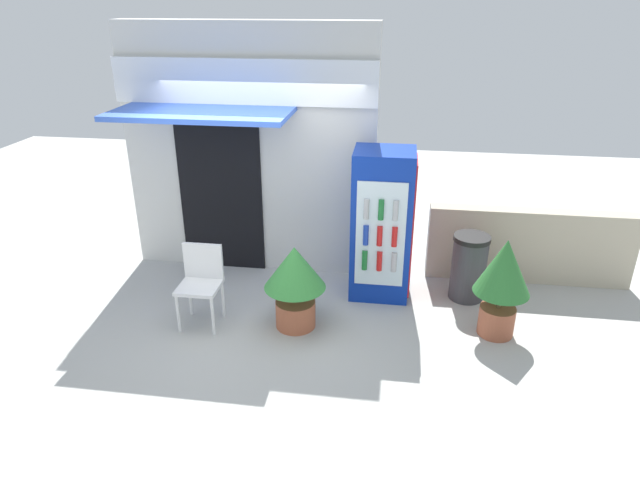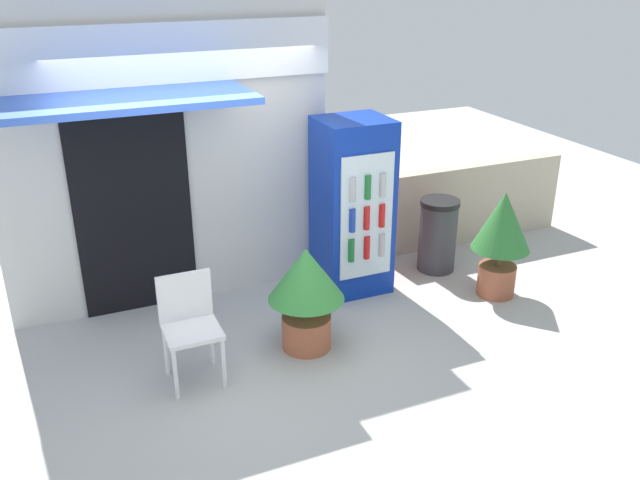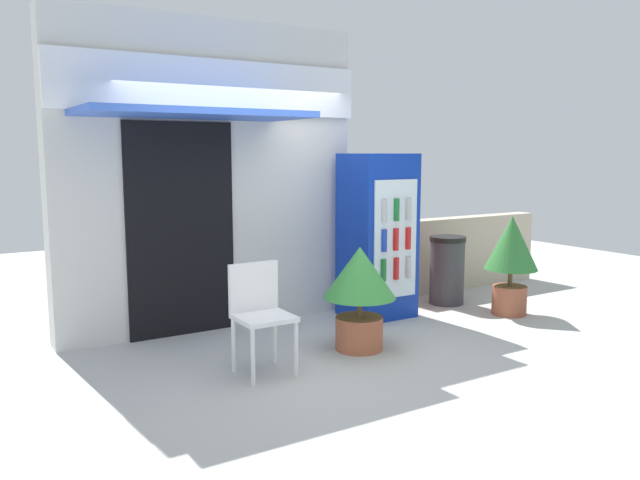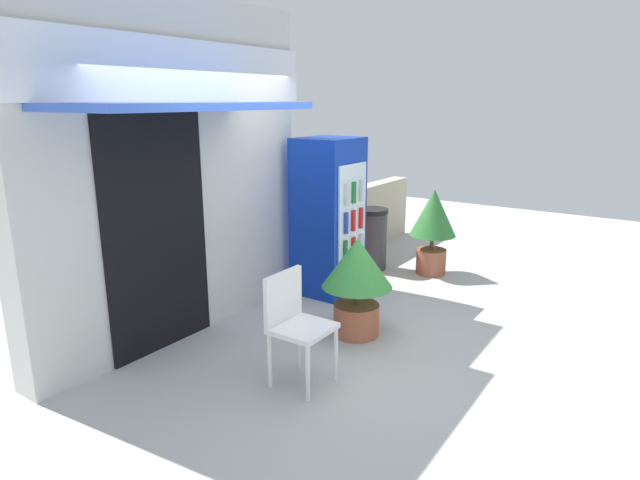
{
  "view_description": "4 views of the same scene",
  "coord_description": "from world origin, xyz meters",
  "px_view_note": "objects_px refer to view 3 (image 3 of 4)",
  "views": [
    {
      "loc": [
        1.66,
        -5.29,
        3.44
      ],
      "look_at": [
        0.85,
        0.29,
        0.93
      ],
      "focal_mm": 30.91,
      "sensor_mm": 36.0,
      "label": 1
    },
    {
      "loc": [
        -1.35,
        -4.93,
        3.34
      ],
      "look_at": [
        0.9,
        0.27,
        0.89
      ],
      "focal_mm": 37.62,
      "sensor_mm": 36.0,
      "label": 2
    },
    {
      "loc": [
        -2.74,
        -4.78,
        1.85
      ],
      "look_at": [
        0.42,
        0.33,
        1.01
      ],
      "focal_mm": 35.55,
      "sensor_mm": 36.0,
      "label": 3
    },
    {
      "loc": [
        -3.63,
        -2.52,
        2.25
      ],
      "look_at": [
        0.54,
        0.32,
        0.93
      ],
      "focal_mm": 30.16,
      "sensor_mm": 36.0,
      "label": 4
    }
  ],
  "objects_px": {
    "drink_cooler": "(378,236)",
    "plastic_chair": "(260,308)",
    "trash_bin": "(447,270)",
    "potted_plant_curbside": "(511,254)",
    "potted_plant_near_shop": "(360,286)"
  },
  "relations": [
    {
      "from": "plastic_chair",
      "to": "trash_bin",
      "type": "relative_size",
      "value": 1.11
    },
    {
      "from": "potted_plant_curbside",
      "to": "potted_plant_near_shop",
      "type": "bearing_deg",
      "value": -175.91
    },
    {
      "from": "trash_bin",
      "to": "potted_plant_near_shop",
      "type": "bearing_deg",
      "value": -154.71
    },
    {
      "from": "potted_plant_curbside",
      "to": "trash_bin",
      "type": "bearing_deg",
      "value": 107.84
    },
    {
      "from": "potted_plant_curbside",
      "to": "drink_cooler",
      "type": "bearing_deg",
      "value": 150.03
    },
    {
      "from": "drink_cooler",
      "to": "plastic_chair",
      "type": "bearing_deg",
      "value": -153.92
    },
    {
      "from": "plastic_chair",
      "to": "potted_plant_near_shop",
      "type": "bearing_deg",
      "value": 2.28
    },
    {
      "from": "drink_cooler",
      "to": "plastic_chair",
      "type": "xyz_separation_m",
      "value": [
        -1.96,
        -0.96,
        -0.37
      ]
    },
    {
      "from": "potted_plant_near_shop",
      "to": "trash_bin",
      "type": "xyz_separation_m",
      "value": [
        1.97,
        0.93,
        -0.19
      ]
    },
    {
      "from": "potted_plant_near_shop",
      "to": "drink_cooler",
      "type": "bearing_deg",
      "value": 45.5
    },
    {
      "from": "drink_cooler",
      "to": "plastic_chair",
      "type": "height_order",
      "value": "drink_cooler"
    },
    {
      "from": "potted_plant_curbside",
      "to": "trash_bin",
      "type": "xyz_separation_m",
      "value": [
        -0.25,
        0.77,
        -0.29
      ]
    },
    {
      "from": "potted_plant_near_shop",
      "to": "plastic_chair",
      "type": "bearing_deg",
      "value": -177.72
    },
    {
      "from": "drink_cooler",
      "to": "trash_bin",
      "type": "bearing_deg",
      "value": 0.68
    },
    {
      "from": "plastic_chair",
      "to": "potted_plant_curbside",
      "type": "xyz_separation_m",
      "value": [
        3.28,
        0.2,
        0.16
      ]
    }
  ]
}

